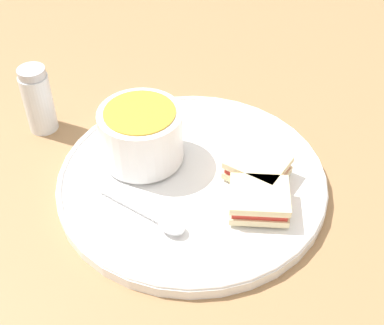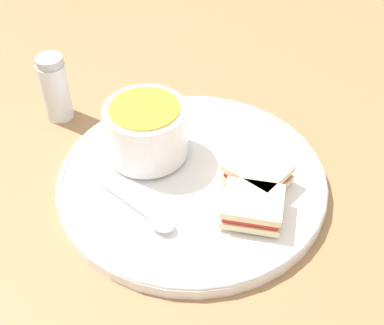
# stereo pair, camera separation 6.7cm
# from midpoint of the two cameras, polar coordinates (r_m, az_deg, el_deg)

# --- Properties ---
(ground_plane) EXTENTS (2.40, 2.40, 0.00)m
(ground_plane) POSITION_cam_midpoint_polar(r_m,az_deg,el_deg) (0.70, 2.75, -2.54)
(ground_plane) COLOR #9E754C
(plate) EXTENTS (0.35, 0.35, 0.02)m
(plate) POSITION_cam_midpoint_polar(r_m,az_deg,el_deg) (0.69, 2.77, -1.95)
(plate) COLOR white
(plate) RESTS_ON ground_plane
(soup_bowl) EXTENTS (0.11, 0.11, 0.07)m
(soup_bowl) POSITION_cam_midpoint_polar(r_m,az_deg,el_deg) (0.69, -2.18, 3.36)
(soup_bowl) COLOR white
(soup_bowl) RESTS_ON plate
(spoon) EXTENTS (0.12, 0.08, 0.01)m
(spoon) POSITION_cam_midpoint_polar(r_m,az_deg,el_deg) (0.63, -0.97, -6.17)
(spoon) COLOR silver
(spoon) RESTS_ON plate
(sandwich_half_near) EXTENTS (0.07, 0.06, 0.03)m
(sandwich_half_near) POSITION_cam_midpoint_polar(r_m,az_deg,el_deg) (0.63, 9.50, -4.78)
(sandwich_half_near) COLOR beige
(sandwich_half_near) RESTS_ON plate
(sandwich_half_far) EXTENTS (0.09, 0.09, 0.03)m
(sandwich_half_far) POSITION_cam_midpoint_polar(r_m,az_deg,el_deg) (0.67, 9.86, -1.28)
(sandwich_half_far) COLOR beige
(sandwich_half_far) RESTS_ON plate
(salt_shaker) EXTENTS (0.04, 0.04, 0.10)m
(salt_shaker) POSITION_cam_midpoint_polar(r_m,az_deg,el_deg) (0.79, -12.11, 7.66)
(salt_shaker) COLOR silver
(salt_shaker) RESTS_ON ground_plane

